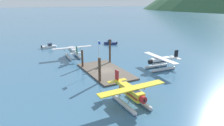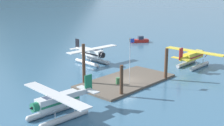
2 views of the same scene
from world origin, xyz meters
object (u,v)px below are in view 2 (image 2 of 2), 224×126
Objects in this scene: fuel_drum at (118,81)px; seaplane_silver_port_aft at (58,104)px; seaplane_white_bow_right at (92,55)px; flagpole at (130,55)px; seaplane_yellow_stbd_aft at (193,57)px; boat_red_open_east at (140,40)px.

seaplane_silver_port_aft is at bearing -169.57° from fuel_drum.
seaplane_silver_port_aft and seaplane_white_bow_right have the same top height.
flagpole reaches higher than seaplane_silver_port_aft.
flagpole is 0.61× the size of seaplane_yellow_stbd_aft.
seaplane_silver_port_aft is (-13.61, -1.34, -2.65)m from flagpole.
flagpole is at bearing -110.44° from seaplane_white_bow_right.
seaplane_silver_port_aft is at bearing -142.90° from seaplane_white_bow_right.
seaplane_white_bow_right is at bearing 61.77° from fuel_drum.
seaplane_silver_port_aft is 1.01× the size of seaplane_yellow_stbd_aft.
seaplane_silver_port_aft is 28.32m from seaplane_yellow_stbd_aft.
flagpole is at bearing 173.22° from seaplane_yellow_stbd_aft.
flagpole is 3.93m from fuel_drum.
fuel_drum is at bearing 170.87° from seaplane_yellow_stbd_aft.
seaplane_yellow_stbd_aft is (10.07, -14.21, 0.00)m from seaplane_white_bow_right.
flagpole is 13.55m from seaplane_white_bow_right.
seaplane_white_bow_right reaches higher than boat_red_open_east.
flagpole is 15.05m from seaplane_yellow_stbd_aft.
seaplane_white_bow_right is 2.43× the size of boat_red_open_east.
fuel_drum is at bearing 10.43° from seaplane_silver_port_aft.
flagpole reaches higher than seaplane_yellow_stbd_aft.
seaplane_white_bow_right is at bearing 125.33° from seaplane_yellow_stbd_aft.
seaplane_white_bow_right is 1.01× the size of seaplane_yellow_stbd_aft.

